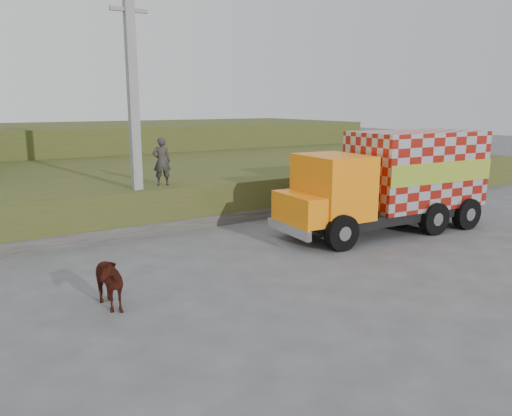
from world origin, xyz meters
TOP-DOWN VIEW (x-y plane):
  - ground at (0.00, 0.00)m, footprint 120.00×120.00m
  - embankment at (0.00, 10.00)m, footprint 40.00×12.00m
  - embankment_far at (0.00, 22.00)m, footprint 40.00×12.00m
  - retaining_strip at (-2.00, 4.20)m, footprint 16.00×0.50m
  - utility_pole at (-1.00, 4.60)m, footprint 1.20×0.30m
  - cargo_truck at (6.55, 0.28)m, footprint 7.74×3.06m
  - cow at (-3.80, -1.24)m, footprint 0.82×1.51m
  - pedestrian at (0.04, 4.97)m, footprint 0.71×0.57m

SIDE VIEW (x-z plane):
  - ground at x=0.00m, z-range 0.00..0.00m
  - retaining_strip at x=-2.00m, z-range 0.00..0.40m
  - cow at x=-3.80m, z-range 0.00..1.22m
  - embankment at x=0.00m, z-range 0.00..1.50m
  - embankment_far at x=0.00m, z-range 0.00..3.00m
  - cargo_truck at x=6.55m, z-range 0.05..3.44m
  - pedestrian at x=0.04m, z-range 1.50..3.19m
  - utility_pole at x=-1.00m, z-range 0.08..8.07m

